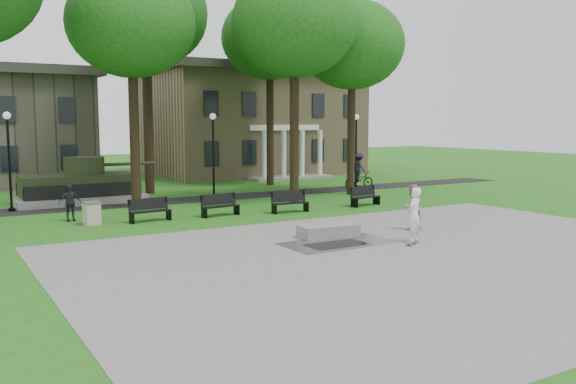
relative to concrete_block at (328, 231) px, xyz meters
name	(u,v)px	position (x,y,z in m)	size (l,w,h in m)	color
ground	(331,232)	(0.71, 0.82, -0.24)	(120.00, 120.00, 0.00)	#245614
plaza	(421,256)	(0.71, -4.18, -0.23)	(22.00, 16.00, 0.02)	gray
footpath	(208,198)	(0.71, 12.82, -0.24)	(44.00, 2.60, 0.01)	black
building_right	(251,120)	(10.71, 26.81, 4.10)	(17.00, 12.00, 8.60)	#9E8460
tree_1	(131,24)	(-3.79, 11.32, 8.71)	(6.20, 6.20, 11.63)	black
tree_2	(294,24)	(4.21, 9.32, 9.07)	(6.60, 6.60, 12.16)	black
tree_3	(352,45)	(8.71, 10.32, 8.35)	(6.00, 6.00, 11.19)	black
tree_4	(145,15)	(-1.29, 16.82, 10.15)	(7.20, 7.20, 13.50)	black
tree_5	(270,39)	(7.21, 17.32, 9.42)	(6.40, 6.40, 12.44)	black
lamp_left	(9,153)	(-9.29, 13.12, 2.55)	(0.36, 0.36, 4.73)	black
lamp_mid	(213,148)	(1.21, 13.12, 2.55)	(0.36, 0.36, 4.73)	black
lamp_right	(356,144)	(11.21, 13.12, 2.55)	(0.36, 0.36, 4.73)	black
tank_monument	(80,186)	(-5.74, 14.82, 0.61)	(7.45, 3.40, 2.40)	gray
puddle	(337,244)	(-0.58, -1.34, -0.22)	(2.20, 1.20, 0.00)	black
concrete_block	(328,231)	(0.00, 0.00, 0.00)	(2.20, 1.00, 0.45)	gray
skateboard	(412,243)	(1.73, -2.65, -0.19)	(0.78, 0.20, 0.07)	brown
skateboarder	(414,215)	(2.00, -2.41, 0.75)	(0.71, 0.47, 1.96)	white
friend_watching	(412,207)	(3.66, -0.48, 0.68)	(0.88, 0.68, 1.81)	#968160
pedestrian_walker	(70,203)	(-7.47, 8.72, 0.55)	(0.94, 0.39, 1.60)	#1F2329
cyclist	(359,174)	(11.07, 12.57, 0.69)	(2.14, 1.22, 2.29)	black
park_bench_0	(150,209)	(-4.55, 6.88, 0.28)	(1.84, 0.72, 1.00)	black
park_bench_1	(220,205)	(-1.33, 6.73, 0.28)	(1.84, 0.72, 1.00)	black
park_bench_2	(289,201)	(1.93, 6.03, 0.28)	(1.82, 0.62, 1.00)	black
park_bench_3	(365,196)	(6.41, 6.03, 0.28)	(1.85, 0.85, 1.00)	black
trash_bin	(92,213)	(-6.89, 7.32, 0.24)	(0.72, 0.72, 0.96)	#BBB29A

